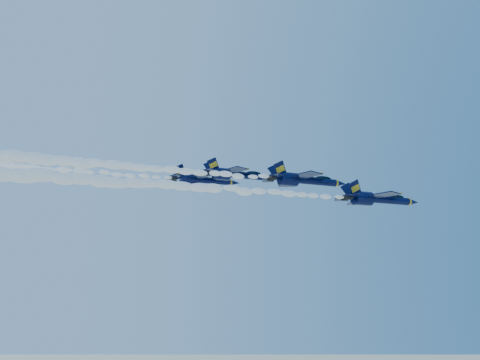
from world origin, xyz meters
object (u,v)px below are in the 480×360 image
object	(u,v)px
jet_second	(304,180)
jet_fourth	(202,180)
jet_third	(236,174)
jet_lead	(377,199)

from	to	relation	value
jet_second	jet_fourth	size ratio (longest dim) A/B	1.12
jet_second	jet_fourth	xyz separation A→B (m)	(-16.73, 15.03, 1.98)
jet_fourth	jet_third	bearing A→B (deg)	-54.91
jet_second	jet_lead	bearing A→B (deg)	-45.50
jet_third	jet_fourth	bearing A→B (deg)	125.09
jet_third	jet_fourth	distance (m)	8.87
jet_third	jet_lead	bearing A→B (deg)	-39.61
jet_third	jet_fourth	size ratio (longest dim) A/B	1.02
jet_lead	jet_fourth	xyz separation A→B (m)	(-26.48, 24.95, 6.98)
jet_second	jet_fourth	bearing A→B (deg)	138.07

